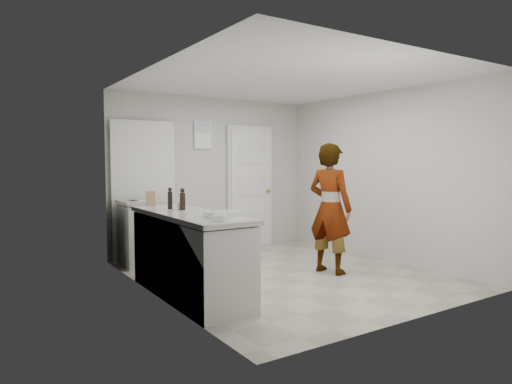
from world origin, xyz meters
TOP-DOWN VIEW (x-y plane):
  - ground at (0.00, 0.00)m, footprint 4.00×4.00m
  - room_shell at (-0.17, 1.95)m, footprint 4.00×4.00m
  - main_counter at (-1.45, -0.20)m, footprint 0.64×1.96m
  - side_counter at (-1.25, 1.55)m, footprint 0.84×0.61m
  - person at (0.56, -0.22)m, footprint 0.56×0.71m
  - cake_mix_box at (-1.55, 0.70)m, footprint 0.12×0.08m
  - spice_jar at (-1.42, 0.12)m, footprint 0.05×0.05m
  - oil_cruet_a at (-1.41, 0.07)m, footprint 0.06×0.06m
  - oil_cruet_b at (-1.49, 0.24)m, footprint 0.06×0.06m
  - baking_dish at (-1.34, -0.74)m, footprint 0.35×0.28m
  - egg_bowl at (-1.50, -0.98)m, footprint 0.14×0.14m
  - papers at (-1.35, 1.59)m, footprint 0.29×0.36m

SIDE VIEW (x-z plane):
  - ground at x=0.00m, z-range 0.00..0.00m
  - main_counter at x=-1.45m, z-range -0.04..0.89m
  - side_counter at x=-1.25m, z-range -0.03..0.89m
  - person at x=0.56m, z-range 0.00..1.71m
  - papers at x=-1.35m, z-range 0.93..0.94m
  - baking_dish at x=-1.34m, z-range 0.92..0.98m
  - egg_bowl at x=-1.50m, z-range 0.92..0.98m
  - spice_jar at x=-1.42m, z-range 0.93..1.01m
  - cake_mix_box at x=-1.55m, z-range 0.93..1.11m
  - room_shell at x=-0.17m, z-range -0.98..3.02m
  - oil_cruet_a at x=-1.41m, z-range 0.92..1.17m
  - oil_cruet_b at x=-1.49m, z-range 0.92..1.17m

